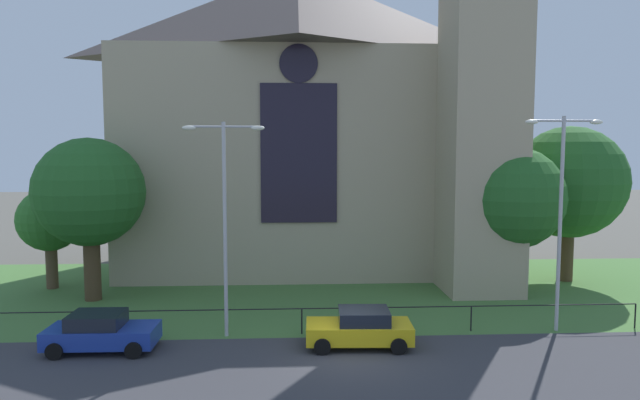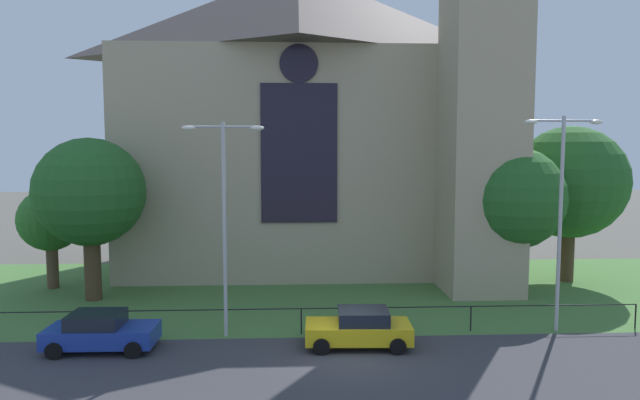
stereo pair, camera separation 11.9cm
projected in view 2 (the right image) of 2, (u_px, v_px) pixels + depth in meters
ground at (331, 290)px, 30.90m from camera, size 160.00×160.00×0.00m
road_asphalt at (353, 376)px, 18.95m from camera, size 120.00×8.00×0.01m
grass_verge at (333, 299)px, 28.91m from camera, size 120.00×20.00×0.01m
church_building at (310, 115)px, 36.56m from camera, size 23.20×16.20×26.00m
iron_railing at (301, 312)px, 23.27m from camera, size 29.55×0.07×1.13m
tree_left_near at (90, 193)px, 28.30m from camera, size 5.64×5.64×8.54m
tree_right_near at (513, 199)px, 29.80m from camera, size 5.63×5.63×8.09m
tree_right_far at (569, 183)px, 32.59m from camera, size 6.69×6.69×9.34m
tree_left_far at (51, 221)px, 30.95m from camera, size 3.57×3.57×5.75m
streetlamp_near at (224, 203)px, 22.62m from camera, size 3.37×0.26×9.01m
streetlamp_far at (561, 198)px, 23.26m from camera, size 3.37×0.26×9.30m
parked_car_blue at (101, 332)px, 21.35m from camera, size 4.22×2.07×1.51m
parked_car_yellow at (359, 328)px, 21.77m from camera, size 4.27×2.16×1.51m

